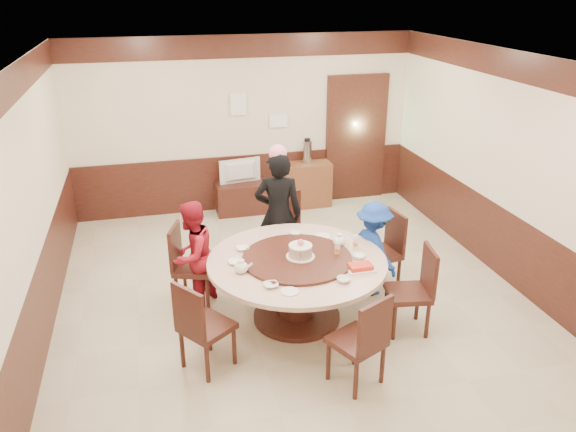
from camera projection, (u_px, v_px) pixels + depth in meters
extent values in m
plane|color=#C1B59A|center=(291.00, 294.00, 6.89)|extent=(6.00, 6.00, 0.00)
plane|color=silver|center=(292.00, 59.00, 5.80)|extent=(6.00, 6.00, 0.00)
cube|color=beige|center=(245.00, 125.00, 9.02)|extent=(5.50, 0.04, 2.80)
cube|color=beige|center=(407.00, 337.00, 3.67)|extent=(5.50, 0.04, 2.80)
cube|color=beige|center=(31.00, 209.00, 5.72)|extent=(0.04, 6.00, 2.80)
cube|color=beige|center=(505.00, 168.00, 6.97)|extent=(0.04, 6.00, 2.80)
cube|color=#381811|center=(291.00, 261.00, 6.72)|extent=(5.50, 6.00, 0.90)
cube|color=#381811|center=(292.00, 76.00, 5.87)|extent=(5.50, 6.00, 0.35)
cube|color=#381811|center=(356.00, 139.00, 9.55)|extent=(1.05, 0.08, 2.18)
cube|color=#90E0A7|center=(355.00, 139.00, 9.57)|extent=(0.88, 0.02, 2.05)
cylinder|color=#381811|center=(297.00, 316.00, 6.38)|extent=(0.98, 0.98, 0.06)
cylinder|color=#381811|center=(297.00, 291.00, 6.25)|extent=(0.39, 0.39, 0.65)
cylinder|color=#CDA795|center=(297.00, 261.00, 6.11)|extent=(1.96, 1.96, 0.05)
cylinder|color=#381811|center=(297.00, 258.00, 6.09)|extent=(1.20, 1.20, 0.03)
cube|color=#381811|center=(379.00, 254.00, 6.89)|extent=(0.50, 0.50, 0.06)
cube|color=#381811|center=(396.00, 231.00, 6.86)|extent=(0.10, 0.42, 0.50)
cube|color=#381811|center=(378.00, 271.00, 6.99)|extent=(0.36, 0.36, 0.42)
cube|color=#381811|center=(292.00, 233.00, 7.44)|extent=(0.50, 0.50, 0.06)
cube|color=#381811|center=(286.00, 209.00, 7.52)|extent=(0.42, 0.10, 0.50)
cube|color=#381811|center=(292.00, 250.00, 7.54)|extent=(0.36, 0.36, 0.42)
cube|color=#381811|center=(194.00, 268.00, 6.55)|extent=(0.56, 0.56, 0.06)
cube|color=#381811|center=(175.00, 247.00, 6.46)|extent=(0.17, 0.41, 0.50)
cube|color=#381811|center=(196.00, 286.00, 6.65)|extent=(0.36, 0.36, 0.42)
cube|color=#381811|center=(207.00, 327.00, 5.44)|extent=(0.61, 0.61, 0.06)
cube|color=#381811|center=(188.00, 312.00, 5.19)|extent=(0.28, 0.36, 0.50)
cube|color=#381811|center=(208.00, 347.00, 5.53)|extent=(0.36, 0.36, 0.42)
cube|color=#381811|center=(356.00, 341.00, 5.22)|extent=(0.59, 0.59, 0.06)
cube|color=#381811|center=(375.00, 327.00, 4.97)|extent=(0.40, 0.22, 0.50)
cube|color=#381811|center=(355.00, 362.00, 5.32)|extent=(0.36, 0.36, 0.42)
cube|color=#381811|center=(408.00, 293.00, 6.02)|extent=(0.51, 0.51, 0.06)
cube|color=#381811|center=(429.00, 270.00, 5.93)|extent=(0.11, 0.42, 0.50)
cube|color=#381811|center=(406.00, 312.00, 6.12)|extent=(0.36, 0.36, 0.42)
imported|color=black|center=(278.00, 215.00, 7.08)|extent=(0.67, 0.52, 1.64)
imported|color=maroon|center=(192.00, 255.00, 6.42)|extent=(0.78, 0.80, 1.29)
imported|color=#173B97|center=(373.00, 249.00, 6.71)|extent=(0.64, 0.85, 1.18)
cylinder|color=white|center=(300.00, 256.00, 6.09)|extent=(0.32, 0.32, 0.01)
cylinder|color=tan|center=(300.00, 251.00, 6.06)|extent=(0.25, 0.25, 0.12)
cylinder|color=white|center=(300.00, 246.00, 6.04)|extent=(0.26, 0.26, 0.01)
sphere|color=pink|center=(301.00, 242.00, 6.02)|extent=(0.07, 0.07, 0.07)
ellipsoid|color=white|center=(241.00, 267.00, 5.80)|extent=(0.17, 0.15, 0.13)
ellipsoid|color=white|center=(339.00, 241.00, 6.40)|extent=(0.17, 0.15, 0.13)
imported|color=white|center=(243.00, 248.00, 6.31)|extent=(0.15, 0.15, 0.04)
imported|color=white|center=(344.00, 280.00, 5.64)|extent=(0.14, 0.14, 0.04)
imported|color=white|center=(271.00, 285.00, 5.55)|extent=(0.15, 0.15, 0.04)
imported|color=white|center=(359.00, 256.00, 6.12)|extent=(0.14, 0.14, 0.04)
imported|color=white|center=(235.00, 262.00, 6.00)|extent=(0.14, 0.14, 0.04)
imported|color=white|center=(295.00, 233.00, 6.67)|extent=(0.14, 0.14, 0.04)
cylinder|color=white|center=(290.00, 292.00, 5.46)|extent=(0.18, 0.18, 0.01)
cylinder|color=white|center=(323.00, 236.00, 6.65)|extent=(0.18, 0.18, 0.01)
cube|color=white|center=(360.00, 269.00, 5.88)|extent=(0.30, 0.20, 0.02)
cube|color=red|center=(361.00, 266.00, 5.86)|extent=(0.24, 0.15, 0.04)
cylinder|color=white|center=(337.00, 249.00, 6.15)|extent=(0.06, 0.06, 0.16)
cylinder|color=white|center=(356.00, 243.00, 6.29)|extent=(0.06, 0.06, 0.16)
cube|color=#381811|center=(242.00, 198.00, 9.22)|extent=(0.85, 0.45, 0.50)
imported|color=gray|center=(241.00, 172.00, 9.05)|extent=(0.69, 0.20, 0.40)
cube|color=brown|center=(306.00, 184.00, 9.45)|extent=(0.80, 0.40, 0.75)
cylinder|color=silver|center=(307.00, 152.00, 9.23)|extent=(0.15, 0.15, 0.38)
cube|color=white|center=(238.00, 104.00, 8.83)|extent=(0.25, 0.00, 0.35)
cube|color=white|center=(279.00, 121.00, 9.09)|extent=(0.30, 0.00, 0.22)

